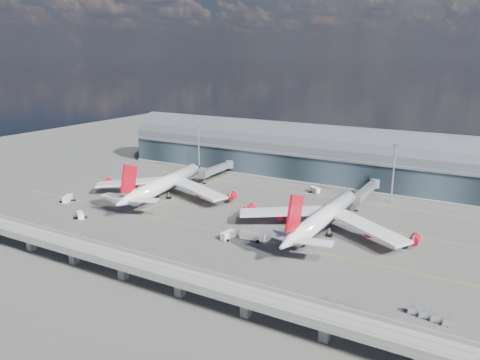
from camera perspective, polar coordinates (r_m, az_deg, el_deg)
The scene contains 19 objects.
ground at distance 179.89m, azimuth -1.85°, elevation -4.99°, with size 500.00×500.00×0.00m, color #474744.
taxi_lines at distance 197.98m, azimuth 1.51°, elevation -3.09°, with size 200.00×80.12×0.01m.
terminal at distance 244.05m, azimuth 7.80°, elevation 3.02°, with size 200.00×30.00×28.00m.
guideway at distance 137.74m, azimuth -14.16°, elevation -9.58°, with size 220.00×8.50×7.20m.
floodlight_mast_left at distance 247.19m, azimuth -5.05°, elevation 3.80°, with size 3.00×0.70×25.70m.
floodlight_mast_right at distance 207.99m, azimuth 18.20°, elevation 0.94°, with size 3.00×0.70×25.70m.
airliner_left at distance 209.92m, azimuth -9.28°, elevation -0.48°, with size 66.93×70.43×21.49m.
airliner_right at distance 168.75m, azimuth 10.11°, elevation -4.57°, with size 65.32×68.25×21.69m.
jet_bridge_left at distance 240.12m, azimuth -2.61°, elevation 1.44°, with size 4.40×28.00×7.25m.
jet_bridge_right at distance 208.54m, azimuth 15.21°, elevation -1.20°, with size 4.40×32.00×7.25m.
service_truck_0 at distance 215.11m, azimuth -20.29°, elevation -2.16°, with size 5.36×6.94×2.80m.
service_truck_1 at distance 191.80m, azimuth -18.90°, elevation -4.10°, with size 5.09×4.36×2.71m.
service_truck_2 at distance 161.27m, azimuth 1.47°, elevation -6.81°, with size 8.69×3.34×3.07m.
service_truck_3 at distance 162.18m, azimuth -1.49°, elevation -6.74°, with size 3.10×6.04×2.78m.
service_truck_4 at distance 183.99m, azimuth 6.66°, elevation -4.21°, with size 3.07×4.68×2.50m.
service_truck_5 at distance 218.09m, azimuth 9.10°, elevation -1.20°, with size 5.68×4.44×2.59m.
cargo_train_0 at distance 168.42m, azimuth -18.58°, elevation -6.93°, with size 9.64×4.60×1.61m.
cargo_train_1 at distance 123.73m, azimuth 12.31°, elevation -14.79°, with size 11.02×2.37×1.45m.
cargo_train_2 at distance 125.42m, azimuth 22.10°, elevation -15.10°, with size 10.86×3.52×1.79m.
Camera 1 is at (89.23, -143.54, 61.61)m, focal length 35.00 mm.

